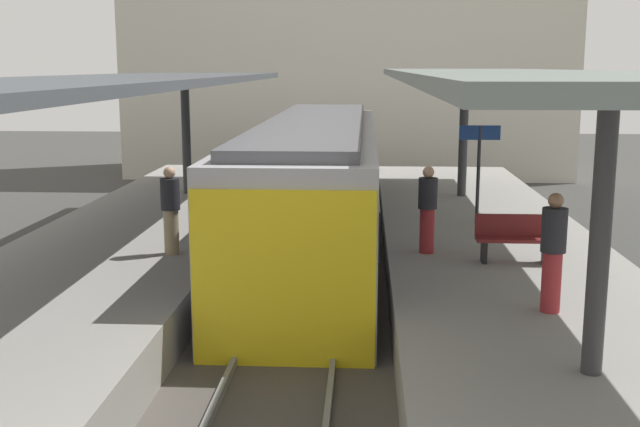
% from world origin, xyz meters
% --- Properties ---
extents(ground_plane, '(80.00, 80.00, 0.00)m').
position_xyz_m(ground_plane, '(0.00, 0.00, 0.00)').
color(ground_plane, '#383835').
extents(platform_left, '(4.40, 28.00, 1.00)m').
position_xyz_m(platform_left, '(-3.80, 0.00, 0.50)').
color(platform_left, gray).
rests_on(platform_left, ground_plane).
extents(platform_right, '(4.40, 28.00, 1.00)m').
position_xyz_m(platform_right, '(3.80, 0.00, 0.50)').
color(platform_right, gray).
rests_on(platform_right, ground_plane).
extents(track_ballast, '(3.20, 28.00, 0.20)m').
position_xyz_m(track_ballast, '(0.00, 0.00, 0.10)').
color(track_ballast, '#4C4742').
rests_on(track_ballast, ground_plane).
extents(rail_near_side, '(0.08, 28.00, 0.14)m').
position_xyz_m(rail_near_side, '(-0.72, 0.00, 0.27)').
color(rail_near_side, slate).
rests_on(rail_near_side, track_ballast).
extents(rail_far_side, '(0.08, 28.00, 0.14)m').
position_xyz_m(rail_far_side, '(0.72, 0.00, 0.27)').
color(rail_far_side, slate).
rests_on(rail_far_side, track_ballast).
extents(commuter_train, '(2.78, 14.62, 3.10)m').
position_xyz_m(commuter_train, '(0.00, 4.37, 1.73)').
color(commuter_train, '#ADADB2').
rests_on(commuter_train, track_ballast).
extents(canopy_left, '(4.18, 21.00, 3.29)m').
position_xyz_m(canopy_left, '(-3.80, 1.40, 4.17)').
color(canopy_left, '#333335').
rests_on(canopy_left, platform_left).
extents(canopy_right, '(4.18, 21.00, 3.42)m').
position_xyz_m(canopy_right, '(3.80, 1.40, 4.29)').
color(canopy_right, '#333335').
rests_on(canopy_right, platform_right).
extents(platform_bench, '(1.40, 0.41, 0.86)m').
position_xyz_m(platform_bench, '(3.87, 0.34, 1.46)').
color(platform_bench, black).
rests_on(platform_bench, platform_right).
extents(platform_sign, '(0.90, 0.08, 2.21)m').
position_xyz_m(platform_sign, '(3.69, 3.87, 2.62)').
color(platform_sign, '#262628').
rests_on(platform_sign, platform_right).
extents(passenger_near_bench, '(0.36, 0.36, 1.66)m').
position_xyz_m(passenger_near_bench, '(2.34, 0.94, 1.86)').
color(passenger_near_bench, maroon).
rests_on(passenger_near_bench, platform_right).
extents(passenger_mid_platform, '(0.36, 0.36, 1.74)m').
position_xyz_m(passenger_mid_platform, '(3.85, -2.59, 1.91)').
color(passenger_mid_platform, maroon).
rests_on(passenger_mid_platform, platform_right).
extents(passenger_far_end, '(0.36, 0.36, 1.66)m').
position_xyz_m(passenger_far_end, '(-2.49, 0.59, 1.86)').
color(passenger_far_end, '#998460').
rests_on(passenger_far_end, platform_left).
extents(station_building_backdrop, '(18.00, 6.00, 11.00)m').
position_xyz_m(station_building_backdrop, '(0.39, 20.00, 5.50)').
color(station_building_backdrop, beige).
rests_on(station_building_backdrop, ground_plane).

